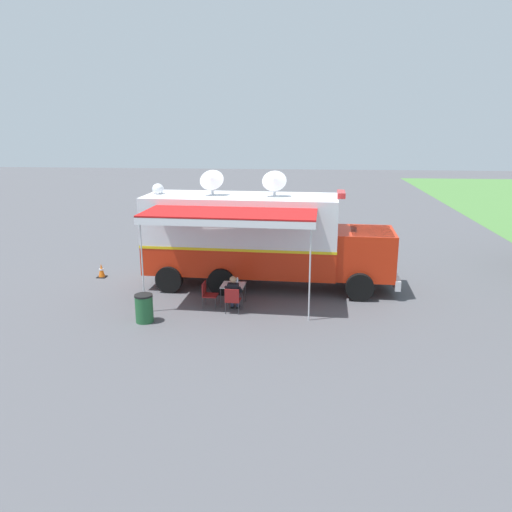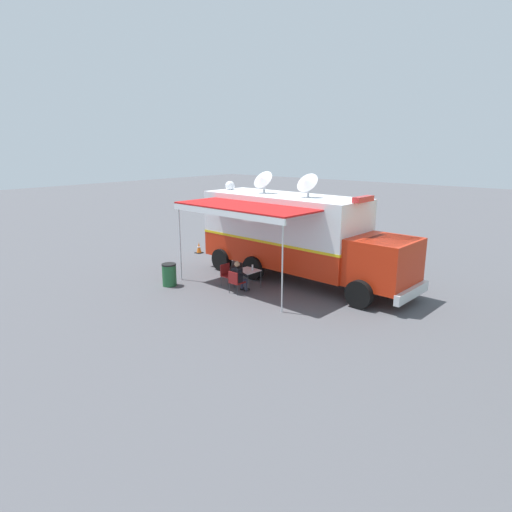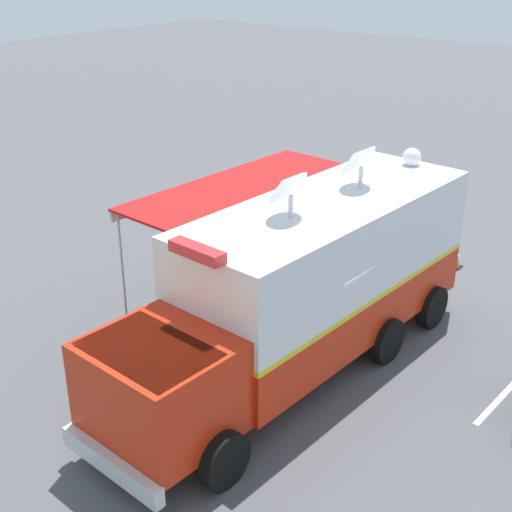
{
  "view_description": "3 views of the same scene",
  "coord_description": "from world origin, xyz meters",
  "px_view_note": "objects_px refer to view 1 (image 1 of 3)",
  "views": [
    {
      "loc": [
        18.88,
        2.24,
        6.18
      ],
      "look_at": [
        1.78,
        0.73,
        1.65
      ],
      "focal_mm": 35.82,
      "sensor_mm": 36.0,
      "label": 1
    },
    {
      "loc": [
        14.72,
        10.91,
        5.49
      ],
      "look_at": [
        1.81,
        0.02,
        1.23
      ],
      "focal_mm": 30.78,
      "sensor_mm": 36.0,
      "label": 2
    },
    {
      "loc": [
        -7.06,
        11.18,
        8.27
      ],
      "look_at": [
        2.04,
        -0.18,
        1.63
      ],
      "focal_mm": 48.83,
      "sensor_mm": 36.0,
      "label": 3
    }
  ],
  "objects_px": {
    "water_bottle": "(237,281)",
    "folding_chair_at_table": "(233,298)",
    "car_behind_truck": "(243,229)",
    "seated_responder": "(234,293)",
    "folding_table": "(233,286)",
    "folding_chair_beside_table": "(207,293)",
    "trash_bin": "(144,308)",
    "traffic_cone": "(101,271)",
    "command_truck": "(261,237)"
  },
  "relations": [
    {
      "from": "car_behind_truck",
      "to": "seated_responder",
      "type": "bearing_deg",
      "value": 4.61
    },
    {
      "from": "folding_table",
      "to": "seated_responder",
      "type": "bearing_deg",
      "value": 8.6
    },
    {
      "from": "folding_chair_at_table",
      "to": "seated_responder",
      "type": "bearing_deg",
      "value": 177.33
    },
    {
      "from": "folding_chair_at_table",
      "to": "trash_bin",
      "type": "relative_size",
      "value": 0.96
    },
    {
      "from": "seated_responder",
      "to": "command_truck",
      "type": "bearing_deg",
      "value": 166.43
    },
    {
      "from": "command_truck",
      "to": "water_bottle",
      "type": "bearing_deg",
      "value": -17.28
    },
    {
      "from": "folding_chair_at_table",
      "to": "traffic_cone",
      "type": "xyz_separation_m",
      "value": [
        -3.54,
        -5.88,
        -0.23
      ]
    },
    {
      "from": "folding_chair_at_table",
      "to": "folding_table",
      "type": "bearing_deg",
      "value": -174.03
    },
    {
      "from": "water_bottle",
      "to": "folding_chair_at_table",
      "type": "relative_size",
      "value": 0.26
    },
    {
      "from": "traffic_cone",
      "to": "trash_bin",
      "type": "bearing_deg",
      "value": 35.06
    },
    {
      "from": "folding_table",
      "to": "trash_bin",
      "type": "xyz_separation_m",
      "value": [
        1.8,
        -2.61,
        -0.22
      ]
    },
    {
      "from": "folding_chair_beside_table",
      "to": "trash_bin",
      "type": "bearing_deg",
      "value": -49.24
    },
    {
      "from": "folding_chair_beside_table",
      "to": "traffic_cone",
      "type": "height_order",
      "value": "folding_chair_beside_table"
    },
    {
      "from": "folding_chair_beside_table",
      "to": "car_behind_truck",
      "type": "distance_m",
      "value": 8.92
    },
    {
      "from": "folding_chair_beside_table",
      "to": "trash_bin",
      "type": "distance_m",
      "value": 2.32
    },
    {
      "from": "folding_chair_beside_table",
      "to": "seated_responder",
      "type": "xyz_separation_m",
      "value": [
        0.33,
        0.94,
        0.14
      ]
    },
    {
      "from": "traffic_cone",
      "to": "car_behind_truck",
      "type": "relative_size",
      "value": 0.14
    },
    {
      "from": "traffic_cone",
      "to": "car_behind_truck",
      "type": "distance_m",
      "value": 7.84
    },
    {
      "from": "folding_table",
      "to": "water_bottle",
      "type": "xyz_separation_m",
      "value": [
        -0.15,
        0.13,
        0.16
      ]
    },
    {
      "from": "command_truck",
      "to": "seated_responder",
      "type": "xyz_separation_m",
      "value": [
        2.81,
        -0.68,
        -1.3
      ]
    },
    {
      "from": "folding_table",
      "to": "traffic_cone",
      "type": "bearing_deg",
      "value": -115.34
    },
    {
      "from": "trash_bin",
      "to": "folding_chair_at_table",
      "type": "bearing_deg",
      "value": 110.38
    },
    {
      "from": "water_bottle",
      "to": "trash_bin",
      "type": "bearing_deg",
      "value": -54.62
    },
    {
      "from": "folding_table",
      "to": "seated_responder",
      "type": "xyz_separation_m",
      "value": [
        0.61,
        0.09,
        -0.02
      ]
    },
    {
      "from": "water_bottle",
      "to": "trash_bin",
      "type": "xyz_separation_m",
      "value": [
        1.94,
        -2.74,
        -0.38
      ]
    },
    {
      "from": "trash_bin",
      "to": "traffic_cone",
      "type": "height_order",
      "value": "trash_bin"
    },
    {
      "from": "car_behind_truck",
      "to": "folding_chair_beside_table",
      "type": "bearing_deg",
      "value": -1.27
    },
    {
      "from": "trash_bin",
      "to": "seated_responder",
      "type": "bearing_deg",
      "value": 113.76
    },
    {
      "from": "folding_chair_beside_table",
      "to": "folding_table",
      "type": "bearing_deg",
      "value": 108.53
    },
    {
      "from": "folding_table",
      "to": "seated_responder",
      "type": "height_order",
      "value": "seated_responder"
    },
    {
      "from": "folding_table",
      "to": "traffic_cone",
      "type": "distance_m",
      "value": 6.42
    },
    {
      "from": "trash_bin",
      "to": "car_behind_truck",
      "type": "bearing_deg",
      "value": 169.38
    },
    {
      "from": "command_truck",
      "to": "trash_bin",
      "type": "xyz_separation_m",
      "value": [
        3.99,
        -3.38,
        -1.49
      ]
    },
    {
      "from": "folding_table",
      "to": "folding_chair_beside_table",
      "type": "relative_size",
      "value": 0.96
    },
    {
      "from": "command_truck",
      "to": "traffic_cone",
      "type": "bearing_deg",
      "value": -94.77
    },
    {
      "from": "seated_responder",
      "to": "traffic_cone",
      "type": "height_order",
      "value": "seated_responder"
    },
    {
      "from": "trash_bin",
      "to": "water_bottle",
      "type": "bearing_deg",
      "value": 125.38
    },
    {
      "from": "water_bottle",
      "to": "traffic_cone",
      "type": "height_order",
      "value": "water_bottle"
    },
    {
      "from": "folding_chair_at_table",
      "to": "command_truck",
      "type": "bearing_deg",
      "value": 167.1
    },
    {
      "from": "trash_bin",
      "to": "traffic_cone",
      "type": "relative_size",
      "value": 1.57
    },
    {
      "from": "traffic_cone",
      "to": "folding_chair_at_table",
      "type": "bearing_deg",
      "value": 58.92
    },
    {
      "from": "car_behind_truck",
      "to": "traffic_cone",
      "type": "bearing_deg",
      "value": -41.15
    },
    {
      "from": "folding_chair_at_table",
      "to": "folding_chair_beside_table",
      "type": "height_order",
      "value": "same"
    },
    {
      "from": "folding_chair_at_table",
      "to": "car_behind_truck",
      "type": "xyz_separation_m",
      "value": [
        -9.43,
        -0.74,
        0.37
      ]
    },
    {
      "from": "folding_table",
      "to": "water_bottle",
      "type": "bearing_deg",
      "value": 137.79
    },
    {
      "from": "folding_chair_beside_table",
      "to": "traffic_cone",
      "type": "bearing_deg",
      "value": -121.49
    },
    {
      "from": "folding_chair_at_table",
      "to": "car_behind_truck",
      "type": "bearing_deg",
      "value": -175.54
    },
    {
      "from": "folding_table",
      "to": "car_behind_truck",
      "type": "bearing_deg",
      "value": -175.68
    },
    {
      "from": "water_bottle",
      "to": "command_truck",
      "type": "bearing_deg",
      "value": 162.72
    },
    {
      "from": "command_truck",
      "to": "folding_chair_at_table",
      "type": "distance_m",
      "value": 3.39
    }
  ]
}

